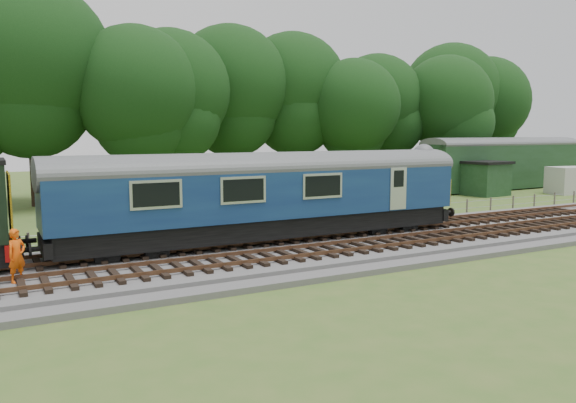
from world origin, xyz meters
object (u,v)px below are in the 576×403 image
dmu_railcar (269,189)px  caravan (576,180)px  worker (17,256)px  parked_coach (503,161)px

dmu_railcar → caravan: 33.05m
dmu_railcar → caravan: dmu_railcar is taller
caravan → worker: bearing=-157.1°
worker → parked_coach: (39.55, 15.77, 1.31)m
parked_coach → caravan: parked_coach is taller
dmu_railcar → parked_coach: size_ratio=1.03×
worker → dmu_railcar: bearing=-23.3°
dmu_railcar → caravan: size_ratio=4.01×
parked_coach → worker: bearing=-161.0°
dmu_railcar → caravan: bearing=14.1°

